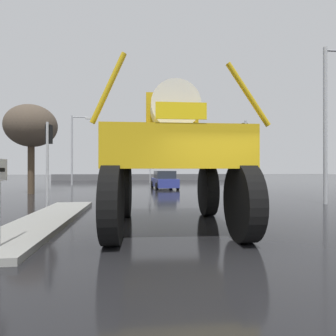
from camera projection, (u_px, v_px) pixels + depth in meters
ground_plane at (158, 189)px, 22.26m from camera, size 120.00×120.00×0.00m
median_island at (46, 220)px, 8.48m from camera, size 1.56×7.93×0.15m
oversize_sprayer at (172, 154)px, 7.88m from camera, size 4.06×5.52×4.24m
sedan_ahead at (164, 180)px, 22.75m from camera, size 2.13×4.22×1.52m
traffic_signal_near_left at (48, 145)px, 12.05m from camera, size 0.24×0.54×3.77m
traffic_signal_near_right at (244, 143)px, 13.14m from camera, size 0.24×0.54×4.02m
traffic_signal_far_left at (150, 162)px, 31.88m from camera, size 0.24×0.55×3.35m
streetlight_near_right at (328, 116)px, 12.86m from camera, size 1.95×0.24×7.52m
streetlight_far_left at (74, 146)px, 27.59m from camera, size 1.95×0.24×7.17m
bare_tree_left at (31, 127)px, 18.16m from camera, size 3.36×3.36×6.03m
roadside_barrier at (148, 177)px, 39.95m from camera, size 27.61×0.24×0.90m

